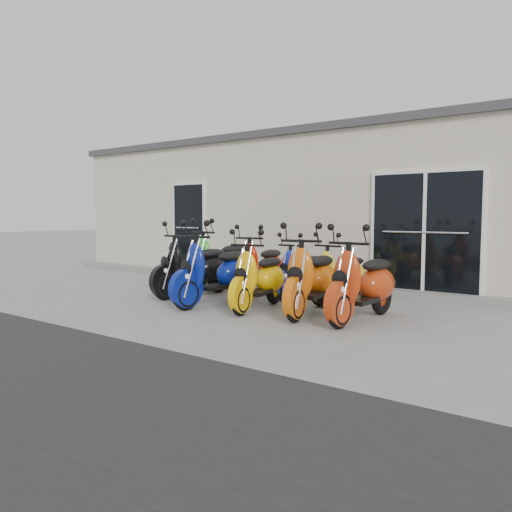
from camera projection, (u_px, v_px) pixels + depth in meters
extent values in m
plane|color=gray|center=(236.00, 300.00, 8.80)|extent=(80.00, 80.00, 0.00)
cube|color=beige|center=(361.00, 212.00, 12.86)|extent=(14.00, 6.00, 3.20)
cube|color=#3F3F42|center=(362.00, 146.00, 12.72)|extent=(14.20, 6.20, 0.16)
cube|color=gray|center=(296.00, 284.00, 10.42)|extent=(14.00, 0.40, 0.15)
cube|color=black|center=(189.00, 225.00, 12.33)|extent=(1.07, 0.08, 2.22)
cube|color=black|center=(425.00, 229.00, 8.92)|extent=(2.02, 0.08, 2.22)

